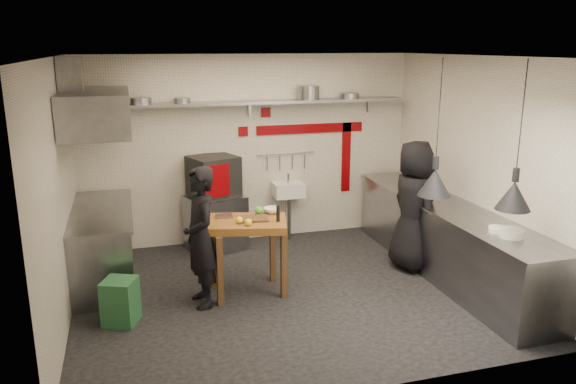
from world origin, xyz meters
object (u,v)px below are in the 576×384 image
object	(u,v)px
prep_table	(248,257)
chef_right	(414,206)
combi_oven	(213,176)
green_bin	(120,302)
chef_left	(201,237)
oven_stand	(216,223)

from	to	relation	value
prep_table	chef_right	world-z (taller)	chef_right
combi_oven	chef_right	distance (m)	2.85
combi_oven	green_bin	distance (m)	2.59
prep_table	chef_left	bearing A→B (deg)	-150.48
green_bin	chef_right	size ratio (longest dim) A/B	0.29
prep_table	chef_left	world-z (taller)	chef_left
oven_stand	combi_oven	size ratio (longest dim) A/B	1.29
prep_table	oven_stand	bearing A→B (deg)	108.33
chef_left	chef_right	xyz separation A→B (m)	(2.85, 0.32, 0.05)
chef_left	green_bin	bearing A→B (deg)	-84.02
oven_stand	prep_table	size ratio (longest dim) A/B	0.87
chef_right	chef_left	bearing A→B (deg)	91.98
oven_stand	chef_right	bearing A→B (deg)	-51.65
oven_stand	combi_oven	world-z (taller)	combi_oven
combi_oven	chef_left	xyz separation A→B (m)	(-0.44, -1.82, -0.27)
oven_stand	chef_left	distance (m)	1.87
prep_table	chef_right	size ratio (longest dim) A/B	0.53
combi_oven	prep_table	size ratio (longest dim) A/B	0.67
green_bin	chef_right	distance (m)	3.85
combi_oven	green_bin	world-z (taller)	combi_oven
prep_table	combi_oven	bearing A→B (deg)	108.18
combi_oven	green_bin	xyz separation A→B (m)	(-1.35, -2.05, -0.84)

